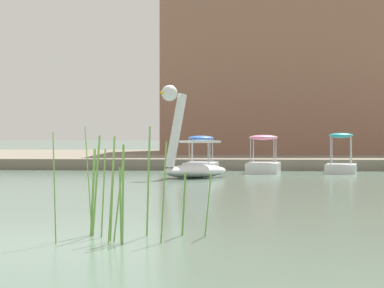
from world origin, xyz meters
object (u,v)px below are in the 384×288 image
object	(u,v)px
pedal_boat_blue	(201,162)
swan_boat	(191,157)
pedal_boat_pink	(263,161)

from	to	relation	value
pedal_boat_blue	swan_boat	bearing A→B (deg)	-91.25
swan_boat	pedal_boat_pink	world-z (taller)	swan_boat
swan_boat	pedal_boat_pink	xyz separation A→B (m)	(2.62, 3.85, -0.25)
swan_boat	pedal_boat_pink	size ratio (longest dim) A/B	1.48
swan_boat	pedal_boat_blue	distance (m)	4.33
pedal_boat_blue	pedal_boat_pink	bearing A→B (deg)	-10.52
pedal_boat_pink	pedal_boat_blue	distance (m)	2.57
swan_boat	pedal_boat_blue	size ratio (longest dim) A/B	1.41
pedal_boat_pink	swan_boat	bearing A→B (deg)	-124.27
swan_boat	pedal_boat_blue	xyz separation A→B (m)	(0.09, 4.32, -0.30)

